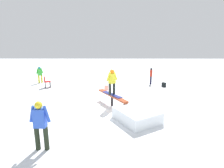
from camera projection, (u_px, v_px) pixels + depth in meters
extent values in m
plane|color=white|center=(112.00, 106.00, 9.59)|extent=(60.00, 60.00, 0.00)
cylinder|color=black|center=(112.00, 101.00, 9.53)|extent=(0.14, 0.14, 0.55)
cube|color=#A53F1E|center=(112.00, 95.00, 9.46)|extent=(2.49, 1.62, 0.08)
cube|color=white|center=(137.00, 115.00, 7.70)|extent=(2.31, 2.21, 0.51)
cube|color=navy|center=(112.00, 95.00, 9.45)|extent=(1.41, 1.11, 0.03)
cylinder|color=#242B26|center=(114.00, 88.00, 9.45)|extent=(0.14, 0.14, 0.61)
cylinder|color=#242B26|center=(110.00, 89.00, 9.30)|extent=(0.14, 0.14, 0.61)
cube|color=yellow|center=(112.00, 78.00, 9.24)|extent=(0.37, 0.40, 0.53)
cylinder|color=yellow|center=(115.00, 76.00, 9.34)|extent=(0.23, 0.28, 0.49)
cylinder|color=yellow|center=(109.00, 77.00, 9.10)|extent=(0.23, 0.28, 0.49)
sphere|color=orange|center=(112.00, 71.00, 9.16)|extent=(0.22, 0.22, 0.22)
cylinder|color=black|center=(151.00, 80.00, 14.59)|extent=(0.13, 0.13, 0.65)
cylinder|color=black|center=(151.00, 80.00, 14.81)|extent=(0.13, 0.13, 0.65)
cube|color=red|center=(151.00, 73.00, 14.57)|extent=(0.35, 0.27, 0.51)
cylinder|color=red|center=(151.00, 72.00, 14.36)|extent=(0.19, 0.12, 0.45)
cylinder|color=red|center=(151.00, 72.00, 14.72)|extent=(0.19, 0.12, 0.45)
sphere|color=black|center=(151.00, 69.00, 14.49)|extent=(0.20, 0.20, 0.20)
cylinder|color=black|center=(37.00, 138.00, 5.57)|extent=(0.15, 0.15, 0.78)
cylinder|color=black|center=(46.00, 138.00, 5.56)|extent=(0.15, 0.15, 0.78)
cube|color=blue|center=(40.00, 118.00, 5.41)|extent=(0.23, 0.37, 0.61)
cylinder|color=blue|center=(32.00, 114.00, 5.38)|extent=(0.10, 0.21, 0.54)
cylinder|color=blue|center=(47.00, 114.00, 5.37)|extent=(0.10, 0.21, 0.54)
sphere|color=yellow|center=(38.00, 105.00, 5.31)|extent=(0.24, 0.24, 0.24)
cylinder|color=gold|center=(39.00, 79.00, 15.01)|extent=(0.14, 0.14, 0.67)
cylinder|color=gold|center=(42.00, 79.00, 15.19)|extent=(0.14, 0.14, 0.67)
cube|color=green|center=(40.00, 72.00, 14.96)|extent=(0.38, 0.37, 0.53)
cylinder|color=green|center=(37.00, 71.00, 14.79)|extent=(0.21, 0.20, 0.48)
cylinder|color=green|center=(42.00, 71.00, 15.09)|extent=(0.21, 0.20, 0.48)
sphere|color=teal|center=(39.00, 68.00, 14.88)|extent=(0.21, 0.21, 0.21)
cube|color=#EF6451|center=(106.00, 88.00, 13.42)|extent=(1.46, 0.33, 0.02)
cube|color=#3F3F44|center=(50.00, 84.00, 13.62)|extent=(0.36, 0.22, 0.44)
cube|color=#3F3F44|center=(45.00, 85.00, 13.46)|extent=(0.36, 0.22, 0.44)
cube|color=red|center=(47.00, 82.00, 13.49)|extent=(0.60, 0.60, 0.04)
cube|color=red|center=(44.00, 79.00, 13.34)|extent=(0.40, 0.25, 0.40)
cube|color=black|center=(164.00, 85.00, 13.75)|extent=(0.36, 0.32, 0.34)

